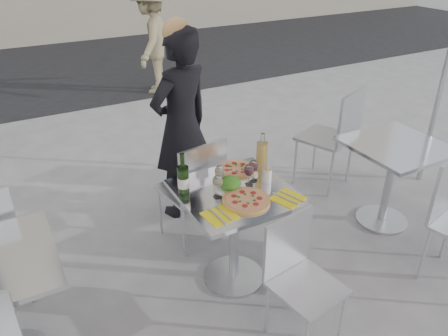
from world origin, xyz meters
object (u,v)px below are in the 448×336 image
side_table_right (392,167)px  pedestrian_b (152,40)px  carafe (262,156)px  wineglass_white_b (220,172)px  wineglass_red_b (254,167)px  napkin_right (288,198)px  pizza_near (246,200)px  chair_far (196,185)px  sugar_shaker (267,174)px  wine_bottle (183,179)px  wineglass_white_a (218,182)px  salad_plate (230,184)px  napkin_left (220,215)px  woman_diner (181,126)px  wineglass_red_a (249,171)px  main_table (235,217)px  pizza_far (236,170)px  side_chair_rfar (336,131)px  chair_near (298,270)px

side_table_right → pedestrian_b: (-0.48, 4.31, 0.26)m
carafe → wineglass_white_b: 0.36m
wineglass_red_b → napkin_right: wineglass_red_b is taller
wineglass_white_b → wineglass_red_b: (0.24, -0.04, 0.00)m
pizza_near → chair_far: bearing=94.2°
sugar_shaker → napkin_right: sugar_shaker is taller
wine_bottle → sugar_shaker: wine_bottle is taller
wineglass_white_a → wineglass_red_b: (0.31, 0.07, 0.00)m
wine_bottle → napkin_right: size_ratio=1.30×
sugar_shaker → pedestrian_b: bearing=80.0°
chair_far → wineglass_white_b: size_ratio=5.81×
salad_plate → napkin_left: bearing=-130.0°
chair_far → wine_bottle: wine_bottle is taller
pedestrian_b → wineglass_red_b: bearing=20.7°
pizza_near → woman_diner: bearing=87.0°
pedestrian_b → wineglass_red_a: (-0.90, -4.28, 0.06)m
pizza_near → carafe: 0.43m
sugar_shaker → wineglass_white_a: wineglass_white_a is taller
napkin_left → napkin_right: (0.47, -0.04, 0.00)m
napkin_left → salad_plate: bearing=44.3°
main_table → pizza_far: size_ratio=2.45×
sugar_shaker → side_chair_rfar: bearing=28.7°
chair_far → wineglass_white_b: chair_far is taller
wineglass_red_a → wineglass_red_b: same height
woman_diner → pedestrian_b: 3.44m
chair_far → carafe: 0.60m
sugar_shaker → napkin_left: 0.52m
wineglass_red_b → wine_bottle: bearing=172.4°
chair_far → napkin_left: bearing=67.3°
main_table → side_chair_rfar: bearing=24.7°
side_table_right → pedestrian_b: bearing=96.4°
side_chair_rfar → wineglass_white_b: side_chair_rfar is taller
woman_diner → napkin_left: bearing=58.4°
side_chair_rfar → pizza_far: (-1.36, -0.48, 0.17)m
pizza_near → side_table_right: bearing=5.6°
salad_plate → wineglass_white_a: bearing=-157.2°
pedestrian_b → wineglass_white_a: size_ratio=10.19×
wine_bottle → napkin_left: size_ratio=1.47×
side_table_right → wineglass_red_a: wineglass_red_a is taller
pizza_far → napkin_right: 0.47m
side_chair_rfar → napkin_left: 1.94m
pedestrian_b → napkin_left: bearing=16.5°
wineglass_red_a → napkin_right: (0.13, -0.26, -0.11)m
chair_near → napkin_right: size_ratio=3.60×
chair_near → wineglass_white_a: wineglass_white_a is taller
side_chair_rfar → pizza_far: bearing=-2.4°
chair_near → wineglass_white_a: size_ratio=5.19×
side_table_right → pizza_far: pizza_far is taller
woman_diner → pizza_far: 0.79m
salad_plate → wineglass_red_b: bearing=5.4°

